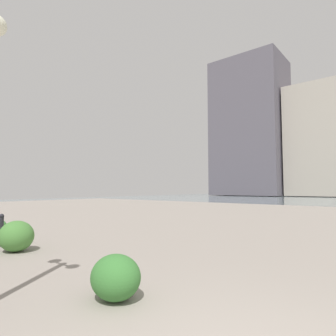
% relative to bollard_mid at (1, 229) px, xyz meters
% --- Properties ---
extents(building_slab, '(15.04, 10.71, 23.00)m').
position_rel_bollard_mid_xyz_m(building_slab, '(2.26, -62.93, 11.03)').
color(building_slab, '#B2A899').
rests_on(building_slab, ground).
extents(building_annex, '(15.81, 12.24, 31.70)m').
position_rel_bollard_mid_xyz_m(building_annex, '(18.11, -60.77, 15.38)').
color(building_annex, '#5B5660').
rests_on(building_annex, ground).
extents(bollard_mid, '(0.13, 0.13, 0.90)m').
position_rel_bollard_mid_xyz_m(bollard_mid, '(0.00, 0.00, 0.00)').
color(bollard_mid, '#232328').
rests_on(bollard_mid, ground).
extents(shrub_round, '(0.92, 0.83, 0.78)m').
position_rel_bollard_mid_xyz_m(shrub_round, '(-1.07, 0.04, -0.08)').
color(shrub_round, '#477F38').
rests_on(shrub_round, ground).
extents(shrub_tall, '(0.77, 0.69, 0.66)m').
position_rel_bollard_mid_xyz_m(shrub_tall, '(-5.50, 0.51, -0.14)').
color(shrub_tall, '#387533').
rests_on(shrub_tall, ground).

